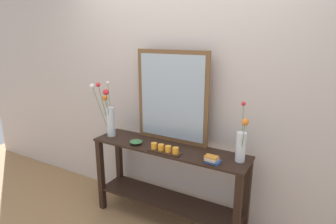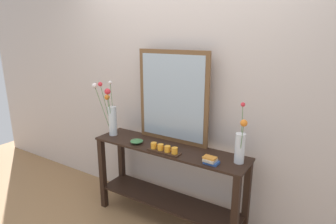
% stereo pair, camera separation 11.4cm
% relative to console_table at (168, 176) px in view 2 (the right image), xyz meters
% --- Properties ---
extents(ground_plane, '(7.00, 6.00, 0.02)m').
position_rel_console_table_xyz_m(ground_plane, '(0.00, 0.00, -0.51)').
color(ground_plane, '#997047').
extents(wall_back, '(6.40, 0.08, 2.70)m').
position_rel_console_table_xyz_m(wall_back, '(0.00, 0.31, 0.85)').
color(wall_back, beige).
rests_on(wall_back, ground).
extents(console_table, '(1.53, 0.38, 0.80)m').
position_rel_console_table_xyz_m(console_table, '(0.00, 0.00, 0.00)').
color(console_table, black).
rests_on(console_table, ground).
extents(mirror_leaning, '(0.75, 0.03, 0.89)m').
position_rel_console_table_xyz_m(mirror_leaning, '(-0.05, 0.16, 0.75)').
color(mirror_leaning, brown).
rests_on(mirror_leaning, console_table).
extents(tall_vase_left, '(0.22, 0.22, 0.57)m').
position_rel_console_table_xyz_m(tall_vase_left, '(-0.67, -0.04, 0.54)').
color(tall_vase_left, silver).
rests_on(tall_vase_left, console_table).
extents(vase_right, '(0.11, 0.19, 0.49)m').
position_rel_console_table_xyz_m(vase_right, '(0.67, 0.03, 0.46)').
color(vase_right, silver).
rests_on(vase_right, console_table).
extents(candle_tray, '(0.32, 0.09, 0.07)m').
position_rel_console_table_xyz_m(candle_tray, '(0.03, -0.12, 0.33)').
color(candle_tray, '#382316').
rests_on(candle_tray, console_table).
extents(decorative_bowl, '(0.13, 0.13, 0.04)m').
position_rel_console_table_xyz_m(decorative_bowl, '(-0.31, -0.08, 0.33)').
color(decorative_bowl, '#38703D').
rests_on(decorative_bowl, console_table).
extents(book_stack, '(0.13, 0.10, 0.06)m').
position_rel_console_table_xyz_m(book_stack, '(0.48, -0.11, 0.33)').
color(book_stack, '#2D519E').
rests_on(book_stack, console_table).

